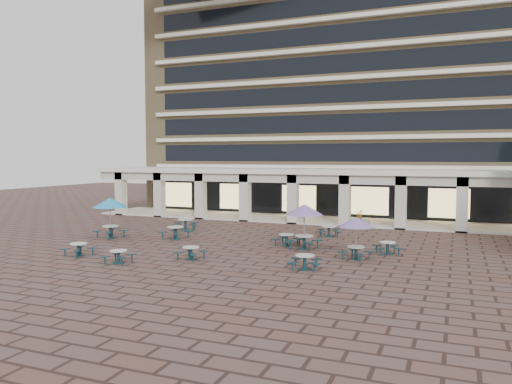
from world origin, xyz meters
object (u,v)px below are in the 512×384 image
at_px(picnic_table_1, 118,255).
at_px(picnic_table_2, 305,261).
at_px(planter_right, 360,219).
at_px(planter_left, 295,216).
at_px(picnic_table_0, 79,248).

relative_size(picnic_table_1, picnic_table_2, 0.89).
height_order(picnic_table_1, planter_right, planter_right).
height_order(picnic_table_1, picnic_table_2, picnic_table_2).
bearing_deg(picnic_table_1, planter_left, 73.62).
xyz_separation_m(picnic_table_1, picnic_table_2, (9.20, 2.15, 0.03)).
relative_size(planter_left, planter_right, 1.00).
relative_size(picnic_table_0, picnic_table_2, 1.00).
bearing_deg(picnic_table_1, picnic_table_2, 7.93).
distance_m(picnic_table_1, planter_right, 20.37).
height_order(planter_left, planter_right, planter_right).
bearing_deg(planter_left, picnic_table_1, -101.14).
distance_m(picnic_table_0, picnic_table_2, 12.46).
bearing_deg(picnic_table_2, picnic_table_0, 176.88).
bearing_deg(picnic_table_2, planter_right, 81.32).
bearing_deg(picnic_table_0, picnic_table_2, 18.55).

